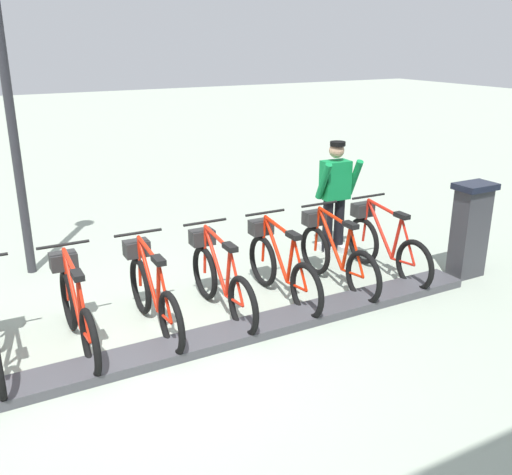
# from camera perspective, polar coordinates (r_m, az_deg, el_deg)

# --- Properties ---
(ground_plane) EXTENTS (60.00, 60.00, 0.00)m
(ground_plane) POSITION_cam_1_polar(r_m,az_deg,el_deg) (6.04, -9.89, -11.65)
(ground_plane) COLOR #A4B09E
(dock_rail_base) EXTENTS (0.44, 8.12, 0.10)m
(dock_rail_base) POSITION_cam_1_polar(r_m,az_deg,el_deg) (6.01, -9.92, -11.24)
(dock_rail_base) COLOR #47474C
(dock_rail_base) RESTS_ON ground
(payment_kiosk) EXTENTS (0.36, 0.52, 1.28)m
(payment_kiosk) POSITION_cam_1_polar(r_m,az_deg,el_deg) (8.15, 20.33, 0.84)
(payment_kiosk) COLOR #38383D
(payment_kiosk) RESTS_ON ground
(bike_docked_0) EXTENTS (1.72, 0.54, 1.02)m
(bike_docked_0) POSITION_cam_1_polar(r_m,az_deg,el_deg) (7.96, 12.51, -0.64)
(bike_docked_0) COLOR black
(bike_docked_0) RESTS_ON ground
(bike_docked_1) EXTENTS (1.72, 0.54, 1.02)m
(bike_docked_1) POSITION_cam_1_polar(r_m,az_deg,el_deg) (7.47, 7.77, -1.67)
(bike_docked_1) COLOR black
(bike_docked_1) RESTS_ON ground
(bike_docked_2) EXTENTS (1.72, 0.54, 1.02)m
(bike_docked_2) POSITION_cam_1_polar(r_m,az_deg,el_deg) (7.05, 2.40, -2.81)
(bike_docked_2) COLOR black
(bike_docked_2) RESTS_ON ground
(bike_docked_3) EXTENTS (1.72, 0.54, 1.02)m
(bike_docked_3) POSITION_cam_1_polar(r_m,az_deg,el_deg) (6.69, -3.59, -4.05)
(bike_docked_3) COLOR black
(bike_docked_3) RESTS_ON ground
(bike_docked_4) EXTENTS (1.72, 0.54, 1.02)m
(bike_docked_4) POSITION_cam_1_polar(r_m,az_deg,el_deg) (6.43, -10.19, -5.37)
(bike_docked_4) COLOR black
(bike_docked_4) RESTS_ON ground
(bike_docked_5) EXTENTS (1.72, 0.54, 1.02)m
(bike_docked_5) POSITION_cam_1_polar(r_m,az_deg,el_deg) (6.25, -17.29, -6.70)
(bike_docked_5) COLOR black
(bike_docked_5) RESTS_ON ground
(worker_near_rack) EXTENTS (0.49, 0.64, 1.66)m
(worker_near_rack) POSITION_cam_1_polar(r_m,az_deg,el_deg) (8.54, 7.80, 4.38)
(worker_near_rack) COLOR white
(worker_near_rack) RESTS_ON ground
(lamp_post) EXTENTS (0.32, 0.32, 4.23)m
(lamp_post) POSITION_cam_1_polar(r_m,az_deg,el_deg) (8.00, -23.61, 15.37)
(lamp_post) COLOR #2D2D33
(lamp_post) RESTS_ON ground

